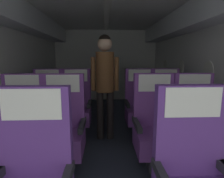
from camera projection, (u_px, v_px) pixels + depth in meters
ground at (109, 141)px, 2.89m from camera, size 3.33×6.28×0.02m
fuselage_shell at (108, 40)px, 2.86m from camera, size 3.21×5.93×2.18m
seat_b_left_window at (23, 131)px, 2.06m from camera, size 0.50×0.47×1.12m
seat_b_left_aisle at (63, 131)px, 2.08m from camera, size 0.50×0.47×1.12m
seat_b_right_aisle at (195, 128)px, 2.14m from camera, size 0.50×0.47×1.12m
seat_b_right_window at (155, 129)px, 2.12m from camera, size 0.50×0.47×1.12m
seat_c_left_window at (48, 108)px, 2.99m from camera, size 0.50×0.47×1.12m
seat_c_left_aisle at (76, 108)px, 3.03m from camera, size 0.50×0.47×1.12m
seat_c_right_aisle at (166, 107)px, 3.08m from camera, size 0.50×0.47×1.12m
seat_c_right_window at (140, 107)px, 3.07m from camera, size 0.50×0.47×1.12m
flight_attendant at (105, 76)px, 2.81m from camera, size 0.43×0.28×1.64m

